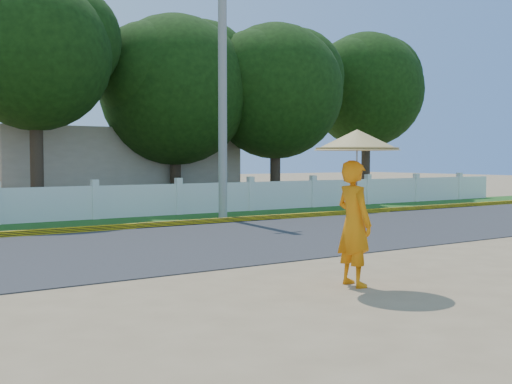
# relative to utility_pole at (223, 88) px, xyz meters

# --- Properties ---
(ground) EXTENTS (120.00, 120.00, 0.00)m
(ground) POSITION_rel_utility_pole_xyz_m (-3.48, -9.03, -4.24)
(ground) COLOR #9E8460
(ground) RESTS_ON ground
(road) EXTENTS (60.00, 7.00, 0.02)m
(road) POSITION_rel_utility_pole_xyz_m (-3.48, -4.53, -4.23)
(road) COLOR #38383A
(road) RESTS_ON ground
(grass_verge) EXTENTS (60.00, 3.50, 0.03)m
(grass_verge) POSITION_rel_utility_pole_xyz_m (-3.48, 0.72, -4.22)
(grass_verge) COLOR #2D601E
(grass_verge) RESTS_ON ground
(curb) EXTENTS (40.00, 0.18, 0.16)m
(curb) POSITION_rel_utility_pole_xyz_m (-3.48, -0.98, -4.16)
(curb) COLOR yellow
(curb) RESTS_ON ground
(fence) EXTENTS (40.00, 0.10, 1.10)m
(fence) POSITION_rel_utility_pole_xyz_m (-3.48, 2.17, -3.69)
(fence) COLOR silver
(fence) RESTS_ON ground
(building_near) EXTENTS (10.00, 6.00, 3.20)m
(building_near) POSITION_rel_utility_pole_xyz_m (-0.48, 8.97, -2.64)
(building_near) COLOR #B7AD99
(building_near) RESTS_ON ground
(utility_pole) EXTENTS (0.28, 0.28, 8.47)m
(utility_pole) POSITION_rel_utility_pole_xyz_m (0.00, 0.00, 0.00)
(utility_pole) COLOR gray
(utility_pole) RESTS_ON ground
(monk_with_parasol) EXTENTS (1.33, 1.33, 2.42)m
(monk_with_parasol) POSITION_rel_utility_pole_xyz_m (-3.90, -10.38, -2.66)
(monk_with_parasol) COLOR orange
(monk_with_parasol) RESTS_ON ground
(tree_row) EXTENTS (36.21, 7.68, 8.28)m
(tree_row) POSITION_rel_utility_pole_xyz_m (-3.18, 5.39, 0.69)
(tree_row) COLOR #473828
(tree_row) RESTS_ON ground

